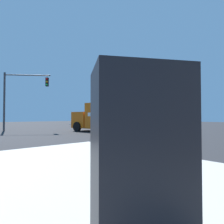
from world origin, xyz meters
name	(u,v)px	position (x,y,z in m)	size (l,w,h in m)	color
ground_plane	(104,131)	(0.00, 0.00, 0.00)	(100.00, 100.00, 0.00)	#2B2B2D
sidewalk_corner_near	(112,124)	(-12.83, -12.83, 0.07)	(12.16, 12.16, 0.14)	beige
delivery_truck	(110,117)	(0.47, 1.45, 1.52)	(4.00, 8.31, 2.92)	orange
traffic_light_primary	(19,92)	(6.48, -6.66, 4.20)	(3.98, 3.11, 6.35)	#38383D
pickup_black	(147,122)	(-12.67, -4.02, 0.73)	(2.42, 5.28, 1.38)	black
pedestrian_near_corner	(112,119)	(-10.62, -10.31, 1.15)	(0.45, 0.38, 1.76)	black
pedestrian_crossing	(122,119)	(-13.18, -10.41, 1.12)	(0.39, 0.43, 1.71)	gray
picket_fence_run	(94,121)	(-12.83, -18.67, 0.62)	(4.96, 0.05, 0.95)	silver
vending_machine_red	(138,160)	(11.50, 14.26, 1.07)	(1.16, 1.11, 1.85)	black
shade_tree_near	(103,102)	(-12.67, -15.32, 4.58)	(3.09, 3.09, 6.02)	brown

